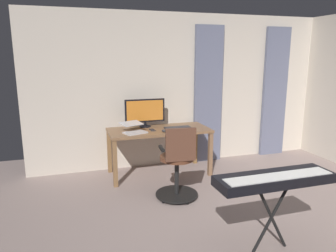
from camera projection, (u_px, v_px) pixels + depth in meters
name	position (u px, v px, depth m)	size (l,w,h in m)	color
back_room_partition	(183.00, 90.00, 5.45)	(5.12, 0.10, 2.51)	beige
curtain_left_panel	(275.00, 93.00, 5.89)	(0.48, 0.06, 2.33)	slate
curtain_right_panel	(208.00, 95.00, 5.50)	(0.50, 0.06, 2.33)	slate
desk	(159.00, 135.00, 4.96)	(1.55, 0.69, 0.73)	#886141
office_chair	(178.00, 165.00, 4.10)	(0.56, 0.56, 0.98)	black
computer_monitor	(145.00, 111.00, 5.05)	(0.63, 0.18, 0.44)	black
computer_keyboard	(177.00, 128.00, 4.99)	(0.41, 0.13, 0.02)	#333338
laptop	(134.00, 129.00, 4.70)	(0.40, 0.41, 0.15)	silver
computer_mouse	(164.00, 131.00, 4.75)	(0.06, 0.10, 0.04)	#333338
cell_phone_face_up	(152.00, 130.00, 4.86)	(0.07, 0.14, 0.01)	#333338
piano_keyboard	(274.00, 181.00, 2.95)	(1.13, 0.32, 0.78)	black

